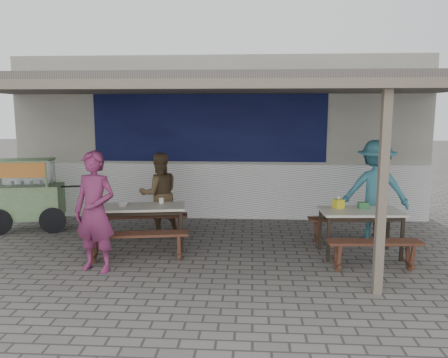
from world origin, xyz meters
The scene contains 17 objects.
ground centered at (0.00, 0.00, 0.00)m, with size 60.00×60.00×0.00m, color #635F59.
back_wall centered at (0.00, 3.58, 1.72)m, with size 9.00×1.28×3.50m.
warung_roof centered at (0.02, 0.90, 2.71)m, with size 9.00×4.21×2.81m.
table_left centered at (-1.16, 0.70, 0.67)m, with size 1.59×0.86×0.75m.
bench_left_street centered at (-1.06, 0.09, 0.34)m, with size 1.63×0.53×0.45m.
bench_left_wall centered at (-1.25, 1.30, 0.34)m, with size 1.63×0.53×0.45m.
table_right centered at (2.47, 0.60, 0.67)m, with size 1.31×0.79×0.75m.
bench_right_street centered at (2.52, -0.09, 0.33)m, with size 1.38×0.38×0.45m.
bench_right_wall centered at (2.43, 1.29, 0.33)m, with size 1.38×0.38×0.45m.
vendor_cart centered at (-3.65, 1.78, 0.76)m, with size 1.68×0.92×1.40m.
patron_street_side centered at (-1.54, -0.34, 0.88)m, with size 0.65×0.42×1.77m, color #6E264C.
patron_wall_side centered at (-1.02, 1.65, 0.78)m, with size 0.76×0.59×1.56m, color brown.
patron_right_table centered at (2.96, 1.56, 0.91)m, with size 1.18×0.68×1.82m, color teal.
tissue_box centered at (2.15, 0.75, 0.82)m, with size 0.14×0.14×0.14m, color yellow.
donation_box centered at (2.55, 0.73, 0.80)m, with size 0.16×0.11×0.11m, color #316F3E.
condiment_jar centered at (-0.84, 0.94, 0.80)m, with size 0.08×0.08×0.09m, color silver.
condiment_bowl centered at (-1.45, 0.71, 0.77)m, with size 0.17×0.17×0.04m, color white.
Camera 1 is at (0.71, -6.37, 2.32)m, focal length 35.00 mm.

